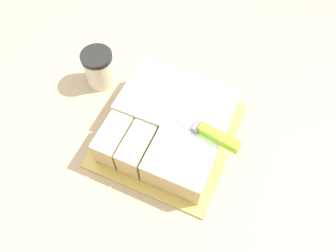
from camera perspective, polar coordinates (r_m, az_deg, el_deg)
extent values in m
plane|color=#9E9384|center=(1.72, -1.45, -14.87)|extent=(8.00, 8.00, 0.00)
cube|color=tan|center=(1.28, -1.91, -9.31)|extent=(1.40, 1.10, 0.92)
cube|color=gold|center=(0.84, 0.00, -1.54)|extent=(0.32, 0.33, 0.01)
cube|color=tan|center=(0.83, 1.59, 2.96)|extent=(0.27, 0.17, 0.08)
cube|color=white|center=(0.80, 1.66, 4.60)|extent=(0.27, 0.17, 0.01)
cube|color=tan|center=(0.76, 1.89, -6.95)|extent=(0.14, 0.11, 0.08)
cube|color=white|center=(0.72, 1.98, -5.63)|extent=(0.14, 0.11, 0.01)
cube|color=tan|center=(0.80, -9.39, -2.57)|extent=(0.06, 0.11, 0.08)
cube|color=white|center=(0.76, -9.82, -1.11)|extent=(0.06, 0.11, 0.01)
cube|color=tan|center=(0.78, -5.42, -4.22)|extent=(0.06, 0.11, 0.08)
cube|color=white|center=(0.74, -5.68, -2.81)|extent=(0.06, 0.11, 0.01)
cube|color=silver|center=(0.77, 0.10, 2.60)|extent=(0.17, 0.06, 0.00)
cube|color=slate|center=(0.75, 5.16, -0.02)|extent=(0.02, 0.03, 0.02)
cube|color=#8CCC26|center=(0.73, 8.90, -2.00)|extent=(0.10, 0.04, 0.02)
cylinder|color=beige|center=(0.93, -11.79, 9.57)|extent=(0.08, 0.08, 0.09)
cylinder|color=black|center=(0.89, -12.40, 11.75)|extent=(0.08, 0.08, 0.01)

